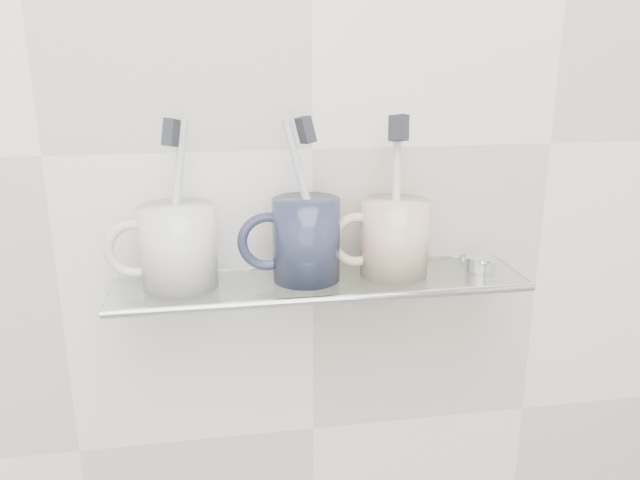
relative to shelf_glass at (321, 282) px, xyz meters
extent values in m
plane|color=silver|center=(0.00, 0.06, 0.15)|extent=(2.50, 0.00, 2.50)
cube|color=silver|center=(0.00, 0.00, 0.00)|extent=(0.50, 0.12, 0.01)
cylinder|color=silver|center=(0.00, -0.06, 0.00)|extent=(0.50, 0.01, 0.01)
cylinder|color=silver|center=(-0.21, 0.05, -0.01)|extent=(0.02, 0.03, 0.02)
cylinder|color=silver|center=(0.21, 0.05, -0.01)|extent=(0.02, 0.03, 0.02)
cylinder|color=white|center=(-0.17, 0.00, 0.05)|extent=(0.09, 0.09, 0.10)
torus|color=white|center=(-0.22, 0.00, 0.05)|extent=(0.07, 0.01, 0.07)
cylinder|color=silver|center=(-0.17, 0.00, 0.10)|extent=(0.04, 0.04, 0.19)
cube|color=#24272E|center=(-0.17, 0.00, 0.19)|extent=(0.02, 0.03, 0.03)
cylinder|color=#1F273A|center=(-0.02, 0.00, 0.05)|extent=(0.09, 0.09, 0.10)
torus|color=#1F273A|center=(-0.06, 0.00, 0.05)|extent=(0.07, 0.01, 0.07)
cylinder|color=silver|center=(-0.02, 0.00, 0.10)|extent=(0.06, 0.02, 0.19)
cube|color=#24272E|center=(-0.02, 0.00, 0.19)|extent=(0.02, 0.03, 0.03)
cylinder|color=beige|center=(0.09, 0.00, 0.05)|extent=(0.10, 0.10, 0.09)
torus|color=beige|center=(0.05, 0.00, 0.05)|extent=(0.07, 0.01, 0.07)
cylinder|color=beige|center=(0.09, 0.00, 0.10)|extent=(0.02, 0.06, 0.19)
cube|color=#24272E|center=(0.09, 0.00, 0.19)|extent=(0.02, 0.03, 0.03)
cylinder|color=silver|center=(0.21, 0.00, 0.01)|extent=(0.04, 0.04, 0.02)
camera|label=1|loc=(-0.12, -0.70, 0.27)|focal=35.00mm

